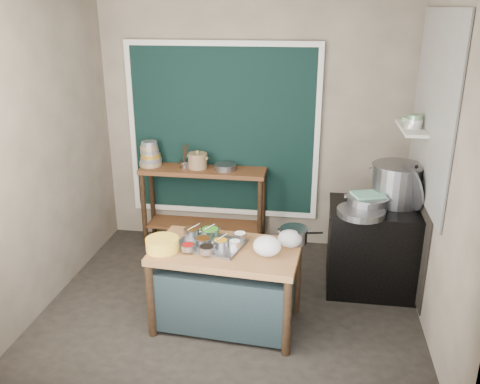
% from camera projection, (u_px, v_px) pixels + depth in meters
% --- Properties ---
extents(floor, '(3.50, 3.00, 0.02)m').
position_uv_depth(floor, '(232.00, 306.00, 4.90)').
color(floor, black).
rests_on(floor, ground).
extents(back_wall, '(3.50, 0.02, 2.80)m').
position_uv_depth(back_wall, '(253.00, 127.00, 5.81)').
color(back_wall, gray).
rests_on(back_wall, floor).
extents(left_wall, '(0.02, 3.00, 2.80)m').
position_uv_depth(left_wall, '(42.00, 157.00, 4.66)').
color(left_wall, gray).
rests_on(left_wall, floor).
extents(right_wall, '(0.02, 3.00, 2.80)m').
position_uv_depth(right_wall, '(442.00, 176.00, 4.16)').
color(right_wall, gray).
rests_on(right_wall, floor).
extents(curtain_panel, '(2.10, 0.02, 1.90)m').
position_uv_depth(curtain_panel, '(223.00, 131.00, 5.84)').
color(curtain_panel, black).
rests_on(curtain_panel, back_wall).
extents(curtain_frame, '(2.22, 0.03, 2.02)m').
position_uv_depth(curtain_frame, '(222.00, 132.00, 5.83)').
color(curtain_frame, beige).
rests_on(curtain_frame, back_wall).
extents(tile_panel, '(0.02, 1.70, 1.70)m').
position_uv_depth(tile_panel, '(433.00, 108.00, 4.52)').
color(tile_panel, '#B2B2AA').
rests_on(tile_panel, right_wall).
extents(soot_patch, '(0.01, 1.30, 1.30)m').
position_uv_depth(soot_patch, '(416.00, 222.00, 5.01)').
color(soot_patch, black).
rests_on(soot_patch, right_wall).
extents(wall_shelf, '(0.22, 0.70, 0.03)m').
position_uv_depth(wall_shelf, '(412.00, 128.00, 4.90)').
color(wall_shelf, beige).
rests_on(wall_shelf, right_wall).
extents(prep_table, '(1.30, 0.81, 0.75)m').
position_uv_depth(prep_table, '(227.00, 287.00, 4.49)').
color(prep_table, brown).
rests_on(prep_table, floor).
extents(back_counter, '(1.45, 0.40, 0.95)m').
position_uv_depth(back_counter, '(204.00, 207.00, 6.00)').
color(back_counter, '#5C301A').
rests_on(back_counter, floor).
extents(stove_block, '(0.90, 0.68, 0.85)m').
position_uv_depth(stove_block, '(374.00, 249.00, 5.06)').
color(stove_block, black).
rests_on(stove_block, floor).
extents(stove_top, '(0.92, 0.69, 0.03)m').
position_uv_depth(stove_top, '(378.00, 208.00, 4.91)').
color(stove_top, black).
rests_on(stove_top, stove_block).
extents(condiment_tray, '(0.64, 0.52, 0.02)m').
position_uv_depth(condiment_tray, '(210.00, 244.00, 4.41)').
color(condiment_tray, gray).
rests_on(condiment_tray, prep_table).
extents(condiment_bowls, '(0.57, 0.47, 0.07)m').
position_uv_depth(condiment_bowls, '(210.00, 239.00, 4.41)').
color(condiment_bowls, gray).
rests_on(condiment_bowls, condiment_tray).
extents(yellow_basin, '(0.36, 0.36, 0.11)m').
position_uv_depth(yellow_basin, '(162.00, 244.00, 4.31)').
color(yellow_basin, gold).
rests_on(yellow_basin, prep_table).
extents(saucepan, '(0.30, 0.30, 0.14)m').
position_uv_depth(saucepan, '(294.00, 235.00, 4.45)').
color(saucepan, gray).
rests_on(saucepan, prep_table).
extents(plastic_bag_a, '(0.25, 0.22, 0.18)m').
position_uv_depth(plastic_bag_a, '(267.00, 246.00, 4.20)').
color(plastic_bag_a, white).
rests_on(plastic_bag_a, prep_table).
extents(plastic_bag_b, '(0.23, 0.21, 0.16)m').
position_uv_depth(plastic_bag_b, '(290.00, 239.00, 4.36)').
color(plastic_bag_b, white).
rests_on(plastic_bag_b, prep_table).
extents(bowl_stack, '(0.26, 0.26, 0.29)m').
position_uv_depth(bowl_stack, '(150.00, 155.00, 5.90)').
color(bowl_stack, tan).
rests_on(bowl_stack, back_counter).
extents(utensil_cup, '(0.18, 0.18, 0.08)m').
position_uv_depth(utensil_cup, '(185.00, 164.00, 5.86)').
color(utensil_cup, gray).
rests_on(utensil_cup, back_counter).
extents(ceramic_crock, '(0.30, 0.30, 0.16)m').
position_uv_depth(ceramic_crock, '(198.00, 162.00, 5.83)').
color(ceramic_crock, olive).
rests_on(ceramic_crock, back_counter).
extents(wide_bowl, '(0.27, 0.27, 0.06)m').
position_uv_depth(wide_bowl, '(225.00, 167.00, 5.79)').
color(wide_bowl, gray).
rests_on(wide_bowl, back_counter).
extents(stock_pot, '(0.52, 0.52, 0.40)m').
position_uv_depth(stock_pot, '(396.00, 184.00, 4.94)').
color(stock_pot, gray).
rests_on(stock_pot, stove_top).
extents(pot_lid, '(0.24, 0.46, 0.44)m').
position_uv_depth(pot_lid, '(412.00, 188.00, 4.78)').
color(pot_lid, gray).
rests_on(pot_lid, stove_top).
extents(steamer, '(0.44, 0.44, 0.13)m').
position_uv_depth(steamer, '(367.00, 202.00, 4.84)').
color(steamer, gray).
rests_on(steamer, stove_top).
extents(green_cloth, '(0.34, 0.30, 0.02)m').
position_uv_depth(green_cloth, '(368.00, 195.00, 4.82)').
color(green_cloth, '#5FA085').
rests_on(green_cloth, steamer).
extents(shallow_pan, '(0.49, 0.49, 0.06)m').
position_uv_depth(shallow_pan, '(361.00, 212.00, 4.71)').
color(shallow_pan, gray).
rests_on(shallow_pan, stove_top).
extents(shelf_bowl_stack, '(0.16, 0.16, 0.13)m').
position_uv_depth(shelf_bowl_stack, '(414.00, 122.00, 4.81)').
color(shelf_bowl_stack, silver).
rests_on(shelf_bowl_stack, wall_shelf).
extents(shelf_bowl_green, '(0.17, 0.17, 0.05)m').
position_uv_depth(shelf_bowl_green, '(409.00, 119.00, 5.09)').
color(shelf_bowl_green, gray).
rests_on(shelf_bowl_green, wall_shelf).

